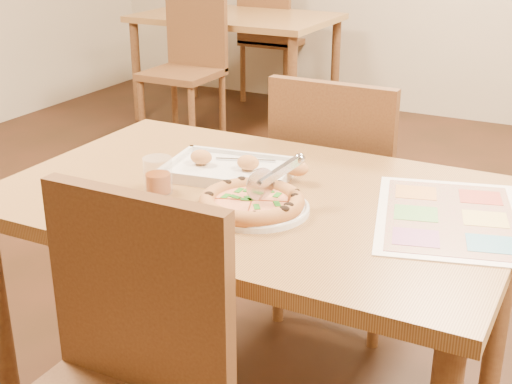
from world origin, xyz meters
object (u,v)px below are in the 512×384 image
at_px(bg_chair_far, 269,27).
at_px(plate, 256,209).
at_px(glass_tumbler, 158,177).
at_px(menu, 450,217).
at_px(bg_chair_near, 189,52).
at_px(bg_table, 236,27).
at_px(pizza, 252,202).
at_px(pizza_cutter, 274,176).
at_px(chair_far, 339,175).
at_px(dining_table, 256,222).
at_px(chair_near, 115,367).
at_px(appetizer_tray, 234,169).

relative_size(bg_chair_far, plate, 1.82).
relative_size(glass_tumbler, menu, 0.19).
height_order(bg_chair_near, plate, bg_chair_near).
bearing_deg(bg_table, pizza, -60.53).
bearing_deg(bg_chair_far, pizza_cutter, 116.53).
bearing_deg(chair_far, dining_table, 90.00).
bearing_deg(bg_table, pizza_cutter, -59.61).
distance_m(chair_far, menu, 0.74).
height_order(chair_far, menu, chair_far).
distance_m(bg_table, glass_tumbler, 3.23).
bearing_deg(plate, bg_chair_near, 125.66).
distance_m(pizza_cutter, glass_tumbler, 0.31).
distance_m(bg_chair_near, pizza, 2.85).
bearing_deg(chair_near, bg_table, 115.19).
distance_m(chair_far, pizza_cutter, 0.72).
height_order(bg_chair_far, glass_tumbler, bg_chair_far).
height_order(bg_table, plate, plate).
bearing_deg(pizza, bg_table, 119.47).
height_order(chair_far, pizza_cutter, chair_far).
bearing_deg(menu, dining_table, -172.16).
bearing_deg(bg_table, glass_tumbler, -64.71).
bearing_deg(glass_tumbler, menu, 14.36).
distance_m(bg_table, bg_chair_far, 0.51).
relative_size(plate, appetizer_tray, 0.64).
relative_size(bg_table, pizza_cutter, 9.18).
distance_m(bg_table, plate, 3.35).
height_order(bg_chair_near, menu, bg_chair_near).
relative_size(chair_near, glass_tumbler, 5.07).
bearing_deg(pizza, plate, 47.21).
xyz_separation_m(chair_far, bg_chair_far, (-1.60, 2.70, 0.00)).
bearing_deg(appetizer_tray, bg_chair_far, 114.80).
xyz_separation_m(pizza_cutter, menu, (0.40, 0.14, -0.08)).
bearing_deg(bg_table, menu, -52.73).
relative_size(appetizer_tray, glass_tumbler, 4.35).
distance_m(bg_chair_near, glass_tumbler, 2.70).
xyz_separation_m(dining_table, chair_near, (0.00, -0.60, -0.07)).
xyz_separation_m(bg_chair_far, pizza, (1.65, -3.42, 0.18)).
relative_size(pizza, appetizer_tray, 0.63).
bearing_deg(plate, chair_far, 94.50).
bearing_deg(menu, glass_tumbler, -165.64).
xyz_separation_m(chair_far, bg_table, (-1.60, 2.20, 0.07)).
xyz_separation_m(dining_table, glass_tumbler, (-0.22, -0.11, 0.13)).
distance_m(dining_table, chair_near, 0.61).
relative_size(chair_far, bg_chair_near, 1.00).
height_order(bg_chair_near, pizza_cutter, bg_chair_near).
height_order(bg_chair_near, glass_tumbler, bg_chair_near).
bearing_deg(appetizer_tray, chair_near, -80.65).
bearing_deg(bg_chair_near, chair_near, -60.26).
height_order(chair_far, bg_chair_near, same).
distance_m(bg_chair_near, appetizer_tray, 2.59).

